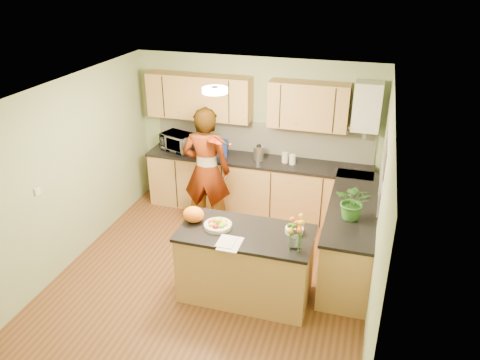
# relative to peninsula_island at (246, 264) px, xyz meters

# --- Properties ---
(floor) EXTENTS (4.50, 4.50, 0.00)m
(floor) POSITION_rel_peninsula_island_xyz_m (-0.52, 0.18, -0.46)
(floor) COLOR #523517
(floor) RESTS_ON ground
(ceiling) EXTENTS (4.00, 4.50, 0.02)m
(ceiling) POSITION_rel_peninsula_island_xyz_m (-0.52, 0.18, 2.04)
(ceiling) COLOR white
(ceiling) RESTS_ON wall_back
(wall_back) EXTENTS (4.00, 0.02, 2.50)m
(wall_back) POSITION_rel_peninsula_island_xyz_m (-0.52, 2.43, 0.79)
(wall_back) COLOR #90A475
(wall_back) RESTS_ON floor
(wall_front) EXTENTS (4.00, 0.02, 2.50)m
(wall_front) POSITION_rel_peninsula_island_xyz_m (-0.52, -2.07, 0.79)
(wall_front) COLOR #90A475
(wall_front) RESTS_ON floor
(wall_left) EXTENTS (0.02, 4.50, 2.50)m
(wall_left) POSITION_rel_peninsula_island_xyz_m (-2.52, 0.18, 0.79)
(wall_left) COLOR #90A475
(wall_left) RESTS_ON floor
(wall_right) EXTENTS (0.02, 4.50, 2.50)m
(wall_right) POSITION_rel_peninsula_island_xyz_m (1.48, 0.18, 0.79)
(wall_right) COLOR #90A475
(wall_right) RESTS_ON floor
(back_counter) EXTENTS (3.64, 0.62, 0.94)m
(back_counter) POSITION_rel_peninsula_island_xyz_m (-0.42, 2.13, 0.01)
(back_counter) COLOR #B18547
(back_counter) RESTS_ON floor
(right_counter) EXTENTS (0.62, 2.24, 0.94)m
(right_counter) POSITION_rel_peninsula_island_xyz_m (1.18, 1.03, 0.01)
(right_counter) COLOR #B18547
(right_counter) RESTS_ON floor
(splashback) EXTENTS (3.60, 0.02, 0.52)m
(splashback) POSITION_rel_peninsula_island_xyz_m (-0.42, 2.42, 0.74)
(splashback) COLOR silver
(splashback) RESTS_ON back_counter
(upper_cabinets) EXTENTS (3.20, 0.34, 0.70)m
(upper_cabinets) POSITION_rel_peninsula_island_xyz_m (-0.70, 2.26, 1.39)
(upper_cabinets) COLOR #B18547
(upper_cabinets) RESTS_ON wall_back
(boiler) EXTENTS (0.40, 0.30, 0.86)m
(boiler) POSITION_rel_peninsula_island_xyz_m (1.18, 2.27, 1.44)
(boiler) COLOR silver
(boiler) RESTS_ON wall_back
(window_right) EXTENTS (0.01, 1.30, 1.05)m
(window_right) POSITION_rel_peninsula_island_xyz_m (1.47, 0.78, 1.09)
(window_right) COLOR silver
(window_right) RESTS_ON wall_right
(light_switch) EXTENTS (0.02, 0.09, 0.09)m
(light_switch) POSITION_rel_peninsula_island_xyz_m (-2.51, -0.42, 0.84)
(light_switch) COLOR silver
(light_switch) RESTS_ON wall_left
(ceiling_lamp) EXTENTS (0.30, 0.30, 0.07)m
(ceiling_lamp) POSITION_rel_peninsula_island_xyz_m (-0.52, 0.48, 2.00)
(ceiling_lamp) COLOR #FFEABF
(ceiling_lamp) RESTS_ON ceiling
(peninsula_island) EXTENTS (1.60, 0.82, 0.92)m
(peninsula_island) POSITION_rel_peninsula_island_xyz_m (0.00, 0.00, 0.00)
(peninsula_island) COLOR #B18547
(peninsula_island) RESTS_ON floor
(fruit_dish) EXTENTS (0.34, 0.34, 0.12)m
(fruit_dish) POSITION_rel_peninsula_island_xyz_m (-0.35, 0.00, 0.51)
(fruit_dish) COLOR beige
(fruit_dish) RESTS_ON peninsula_island
(orange_bowl) EXTENTS (0.22, 0.22, 0.13)m
(orange_bowl) POSITION_rel_peninsula_island_xyz_m (0.55, 0.15, 0.51)
(orange_bowl) COLOR beige
(orange_bowl) RESTS_ON peninsula_island
(flower_vase) EXTENTS (0.25, 0.25, 0.45)m
(flower_vase) POSITION_rel_peninsula_island_xyz_m (0.60, -0.18, 0.76)
(flower_vase) COLOR silver
(flower_vase) RESTS_ON peninsula_island
(orange_bag) EXTENTS (0.31, 0.28, 0.20)m
(orange_bag) POSITION_rel_peninsula_island_xyz_m (-0.68, 0.05, 0.56)
(orange_bag) COLOR orange
(orange_bag) RESTS_ON peninsula_island
(papers) EXTENTS (0.24, 0.33, 0.01)m
(papers) POSITION_rel_peninsula_island_xyz_m (-0.10, -0.30, 0.46)
(papers) COLOR silver
(papers) RESTS_ON peninsula_island
(violinist) EXTENTS (0.75, 0.53, 1.97)m
(violinist) POSITION_rel_peninsula_island_xyz_m (-1.00, 1.37, 0.52)
(violinist) COLOR #D9A084
(violinist) RESTS_ON floor
(violin) EXTENTS (0.57, 0.49, 0.14)m
(violin) POSITION_rel_peninsula_island_xyz_m (-0.80, 1.15, 1.12)
(violin) COLOR #520C05
(violin) RESTS_ON violinist
(microwave) EXTENTS (0.60, 0.50, 0.29)m
(microwave) POSITION_rel_peninsula_island_xyz_m (-1.80, 2.16, 0.62)
(microwave) COLOR silver
(microwave) RESTS_ON back_counter
(blue_box) EXTENTS (0.35, 0.29, 0.24)m
(blue_box) POSITION_rel_peninsula_island_xyz_m (-1.07, 2.11, 0.60)
(blue_box) COLOR navy
(blue_box) RESTS_ON back_counter
(kettle) EXTENTS (0.16, 0.16, 0.31)m
(kettle) POSITION_rel_peninsula_island_xyz_m (-0.39, 2.12, 0.60)
(kettle) COLOR #B1B1B6
(kettle) RESTS_ON back_counter
(jar_cream) EXTENTS (0.13, 0.13, 0.16)m
(jar_cream) POSITION_rel_peninsula_island_xyz_m (0.03, 2.14, 0.56)
(jar_cream) COLOR beige
(jar_cream) RESTS_ON back_counter
(jar_white) EXTENTS (0.11, 0.11, 0.15)m
(jar_white) POSITION_rel_peninsula_island_xyz_m (0.16, 2.10, 0.56)
(jar_white) COLOR silver
(jar_white) RESTS_ON back_counter
(potted_plant) EXTENTS (0.47, 0.42, 0.47)m
(potted_plant) POSITION_rel_peninsula_island_xyz_m (1.18, 0.64, 0.72)
(potted_plant) COLOR #2F6A23
(potted_plant) RESTS_ON right_counter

